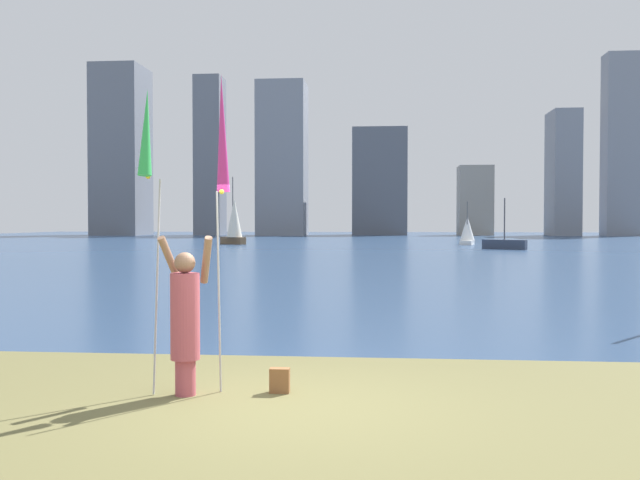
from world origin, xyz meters
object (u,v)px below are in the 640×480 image
Objects in this scene: kite_flag_left at (147,141)px; sailboat_5 at (234,221)px; bag at (280,380)px; person at (185,317)px; sailboat_3 at (467,231)px; kite_flag_right at (222,139)px; sailboat_2 at (504,244)px.

sailboat_5 is at bearing 101.05° from kite_flag_left.
bag is 53.51m from sailboat_5.
bag is at bearing -2.28° from person.
sailboat_5 reaches higher than sailboat_3.
sailboat_3 reaches higher than kite_flag_left.
kite_flag_right is at bearing -78.05° from sailboat_5.
bag is 0.05× the size of sailboat_5.
person is at bearing -100.17° from sailboat_3.
sailboat_2 is 0.63× the size of sailboat_5.
person is 6.40× the size of bag.
sailboat_5 is at bearing 101.95° from kite_flag_right.
sailboat_3 is 20.19m from sailboat_5.
person is 0.51× the size of sailboat_2.
person is at bearing -140.39° from kite_flag_right.
bag is 0.08× the size of sailboat_2.
person is 0.51× the size of sailboat_3.
kite_flag_left is 3.21m from bag.
kite_flag_right is 2.99m from bag.
kite_flag_left reaches higher than person.
kite_flag_right is (0.38, 0.31, 2.12)m from person.
sailboat_3 is at bearing 98.99° from sailboat_2.
kite_flag_left is 0.97× the size of sailboat_3.
sailboat_3 is (9.51, 53.04, 0.22)m from person.
bag is 53.51m from sailboat_3.
bag is 0.08× the size of sailboat_3.
person is at bearing 30.25° from kite_flag_left.
bag is 44.41m from sailboat_2.
bag is at bearing 16.21° from kite_flag_left.
sailboat_3 reaches higher than bag.
person is 2.17m from kite_flag_right.
sailboat_3 reaches higher than person.
sailboat_3 is at bearing 79.48° from kite_flag_left.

